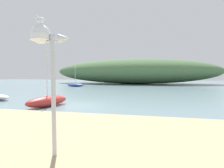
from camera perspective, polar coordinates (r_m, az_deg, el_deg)
name	(u,v)px	position (r m, az deg, el deg)	size (l,w,h in m)	color
ground_plane	(77,105)	(14.77, -10.83, -6.49)	(120.00, 120.00, 0.00)	gray
distant_hill	(135,71)	(46.54, 7.11, 3.98)	(41.42, 12.66, 6.29)	#517547
mast_structure	(45,46)	(5.38, -20.35, 11.00)	(1.13, 0.57, 3.61)	silver
seagull_on_radar	(40,19)	(5.59, -21.66, 18.29)	(0.34, 0.13, 0.24)	orange
sailboat_west_reach	(47,101)	(14.69, -19.58, -5.04)	(2.25, 3.81, 4.59)	#B72D28
sailboat_mid_channel	(75,85)	(36.60, -11.43, -0.26)	(3.83, 1.90, 4.59)	#2D4C9E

